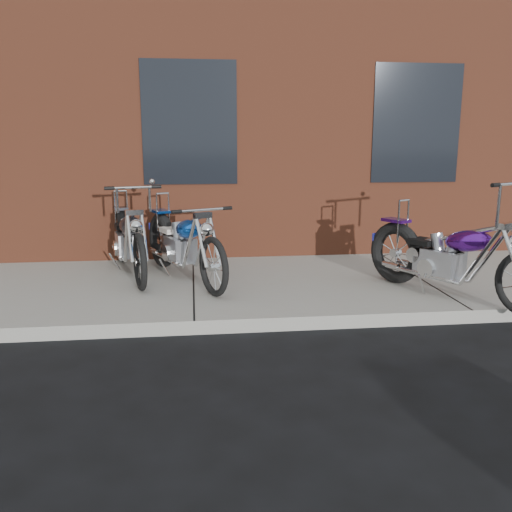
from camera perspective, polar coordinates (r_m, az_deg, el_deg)
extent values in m
plane|color=black|center=(5.64, -6.48, -8.27)|extent=(120.00, 120.00, 0.00)
cube|color=gray|center=(7.05, -6.58, -3.45)|extent=(22.00, 3.00, 0.15)
cube|color=brown|center=(13.44, -7.17, 20.80)|extent=(22.00, 10.00, 8.00)
torus|color=black|center=(7.04, 15.49, 0.11)|extent=(0.52, 0.77, 0.79)
cube|color=#A8A9AE|center=(6.64, 20.17, -1.02)|extent=(0.48, 0.53, 0.33)
ellipsoid|color=#4C1381|center=(6.41, 22.63, 1.26)|extent=(0.54, 0.67, 0.34)
cube|color=black|center=(6.75, 18.32, 1.24)|extent=(0.38, 0.40, 0.07)
cylinder|color=silver|center=(6.92, 16.25, 3.36)|extent=(0.03, 0.03, 0.53)
cylinder|color=silver|center=(6.91, 19.06, -1.66)|extent=(0.52, 0.89, 0.05)
torus|color=black|center=(7.75, -9.46, 1.47)|extent=(0.45, 0.79, 0.79)
torus|color=black|center=(6.21, -3.86, -1.42)|extent=(0.35, 0.69, 0.71)
cube|color=#A8A9AE|center=(7.11, -7.47, 0.48)|extent=(0.45, 0.52, 0.33)
ellipsoid|color=blue|center=(6.78, -6.55, 2.66)|extent=(0.50, 0.67, 0.34)
cube|color=beige|center=(7.33, -8.37, 2.55)|extent=(0.36, 0.39, 0.07)
cylinder|color=silver|center=(6.27, -4.44, 1.39)|extent=(0.17, 0.31, 0.59)
cylinder|color=silver|center=(6.34, -5.03, 4.74)|extent=(0.57, 0.27, 0.03)
cylinder|color=silver|center=(7.61, -9.33, 4.44)|extent=(0.03, 0.03, 0.53)
cylinder|color=silver|center=(7.41, -7.21, -0.17)|extent=(0.44, 0.93, 0.05)
torus|color=black|center=(8.24, -13.79, 1.90)|extent=(0.34, 0.80, 0.79)
torus|color=black|center=(6.57, -11.91, -0.90)|extent=(0.25, 0.71, 0.71)
cube|color=#A8A9AE|center=(7.55, -13.13, 0.95)|extent=(0.40, 0.50, 0.33)
ellipsoid|color=black|center=(7.20, -12.92, 2.99)|extent=(0.42, 0.65, 0.34)
cube|color=black|center=(7.79, -13.49, 2.91)|extent=(0.33, 0.36, 0.07)
cylinder|color=silver|center=(6.65, -12.20, 1.77)|extent=(0.12, 0.32, 0.59)
cylinder|color=silver|center=(6.70, -12.61, 6.97)|extent=(0.59, 0.18, 0.03)
cylinder|color=silver|center=(8.09, -13.87, 4.71)|extent=(0.03, 0.03, 0.53)
cylinder|color=silver|center=(7.83, -12.37, 0.31)|extent=(0.29, 0.97, 0.05)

